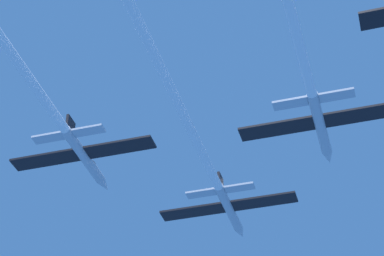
{
  "coord_description": "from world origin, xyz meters",
  "views": [
    {
      "loc": [
        17.46,
        -76.11,
        -47.4
      ],
      "look_at": [
        -0.03,
        -15.52,
        -0.31
      ],
      "focal_mm": 72.33,
      "sensor_mm": 36.0,
      "label": 1
    }
  ],
  "objects": [
    {
      "name": "jet_lead",
      "position": [
        -0.14,
        -17.09,
        -0.56
      ],
      "size": [
        16.26,
        58.37,
        2.69
      ],
      "color": "#B2BAC6"
    },
    {
      "name": "jet_left_wing",
      "position": [
        -12.96,
        -29.79,
        0.31
      ],
      "size": [
        16.26,
        56.11,
        2.69
      ],
      "color": "#B2BAC6"
    }
  ]
}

